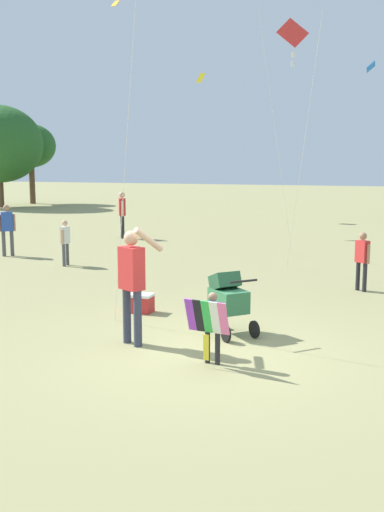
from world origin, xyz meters
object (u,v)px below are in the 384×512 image
(stroller, at_px, (228,297))
(person_sitting_far, at_px, (122,211))
(person_couple_left, at_px, (65,239))
(cooler_box, at_px, (141,303))
(child_with_butterfly_kite, at_px, (211,321))
(person_adult_flyer, at_px, (132,277))
(kite_orange_delta, at_px, (293,45))
(person_kid_running, at_px, (362,257))
(person_red_shirt, at_px, (7,226))

(stroller, bearing_deg, person_sitting_far, 122.53)
(person_couple_left, xyz_separation_m, cooler_box, (3.89, -4.02, -0.55))
(person_couple_left, bearing_deg, child_with_butterfly_kite, -47.04)
(person_adult_flyer, xyz_separation_m, stroller, (1.23, 1.03, -0.46))
(person_adult_flyer, distance_m, person_sitting_far, 12.96)
(person_adult_flyer, height_order, cooler_box, person_adult_flyer)
(stroller, bearing_deg, cooler_box, 155.81)
(cooler_box, bearing_deg, person_couple_left, 134.05)
(kite_orange_delta, distance_m, cooler_box, 7.85)
(person_adult_flyer, bearing_deg, kite_orange_delta, 80.78)
(person_sitting_far, bearing_deg, person_kid_running, -37.16)
(child_with_butterfly_kite, xyz_separation_m, person_kid_running, (1.71, 5.62, 0.14))
(kite_orange_delta, height_order, person_kid_running, kite_orange_delta)
(person_sitting_far, bearing_deg, kite_orange_delta, -33.38)
(child_with_butterfly_kite, relative_size, kite_orange_delta, 0.16)
(person_red_shirt, height_order, person_kid_running, person_red_shirt)
(person_couple_left, bearing_deg, stroller, -40.08)
(person_sitting_far, height_order, person_kid_running, person_sitting_far)
(person_sitting_far, xyz_separation_m, person_couple_left, (1.01, -5.79, -0.27))
(cooler_box, bearing_deg, child_with_butterfly_kite, -48.97)
(stroller, relative_size, person_sitting_far, 0.62)
(kite_orange_delta, bearing_deg, stroller, -89.50)
(child_with_butterfly_kite, distance_m, person_red_shirt, 11.19)
(child_with_butterfly_kite, height_order, person_couple_left, person_couple_left)
(person_adult_flyer, distance_m, person_red_shirt, 9.80)
(kite_orange_delta, bearing_deg, person_red_shirt, -177.08)
(person_adult_flyer, bearing_deg, child_with_butterfly_kite, -19.97)
(cooler_box, bearing_deg, stroller, -24.19)
(person_adult_flyer, relative_size, person_couple_left, 1.50)
(stroller, distance_m, person_couple_left, 7.58)
(person_sitting_far, bearing_deg, person_red_shirt, -106.55)
(child_with_butterfly_kite, bearing_deg, person_couple_left, 132.96)
(child_with_butterfly_kite, relative_size, person_couple_left, 0.83)
(person_red_shirt, xyz_separation_m, cooler_box, (6.35, -4.95, -0.72))
(person_adult_flyer, bearing_deg, person_kid_running, 58.60)
(person_adult_flyer, height_order, person_sitting_far, person_adult_flyer)
(person_couple_left, relative_size, cooler_box, 2.73)
(person_sitting_far, xyz_separation_m, cooler_box, (4.90, -9.82, -0.81))
(person_adult_flyer, bearing_deg, person_couple_left, 127.71)
(person_sitting_far, height_order, cooler_box, person_sitting_far)
(child_with_butterfly_kite, distance_m, person_kid_running, 5.88)
(kite_orange_delta, relative_size, person_red_shirt, 4.15)
(person_sitting_far, bearing_deg, cooler_box, -63.48)
(person_sitting_far, distance_m, cooler_box, 11.00)
(stroller, xyz_separation_m, cooler_box, (-1.91, 0.86, -0.43))
(child_with_butterfly_kite, height_order, kite_orange_delta, kite_orange_delta)
(person_couple_left, bearing_deg, kite_orange_delta, 13.15)
(stroller, bearing_deg, person_adult_flyer, -140.12)
(child_with_butterfly_kite, xyz_separation_m, person_sitting_far, (-6.99, 12.21, 0.37))
(person_adult_flyer, xyz_separation_m, person_sitting_far, (-5.58, 11.70, -0.07))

